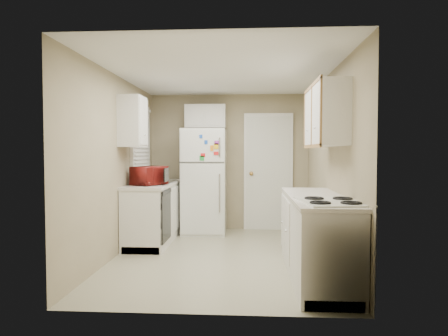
{
  "coord_description": "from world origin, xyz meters",
  "views": [
    {
      "loc": [
        0.36,
        -5.22,
        1.39
      ],
      "look_at": [
        0.0,
        0.5,
        1.15
      ],
      "focal_mm": 32.0,
      "sensor_mm": 36.0,
      "label": 1
    }
  ],
  "objects": [
    {
      "name": "wall_front",
      "position": [
        0.0,
        -1.9,
        1.2
      ],
      "size": [
        2.8,
        2.8,
        0.0
      ],
      "primitive_type": "plane",
      "color": "gray",
      "rests_on": "floor"
    },
    {
      "name": "stove",
      "position": [
        1.15,
        -1.37,
        0.43
      ],
      "size": [
        0.66,
        0.77,
        0.86
      ],
      "primitive_type": "cube",
      "rotation": [
        0.0,
        0.0,
        0.13
      ],
      "color": "silver",
      "rests_on": "floor"
    },
    {
      "name": "window_blinds",
      "position": [
        -1.36,
        1.05,
        1.6
      ],
      "size": [
        0.1,
        0.98,
        1.08
      ],
      "primitive_type": "cube",
      "color": "silver",
      "rests_on": "wall_left"
    },
    {
      "name": "cabinet_over_fridge",
      "position": [
        -0.4,
        1.75,
        2.0
      ],
      "size": [
        0.7,
        0.3,
        0.4
      ],
      "primitive_type": "cube",
      "color": "silver",
      "rests_on": "wall_back"
    },
    {
      "name": "ceiling",
      "position": [
        0.0,
        0.0,
        2.4
      ],
      "size": [
        3.8,
        3.8,
        0.0
      ],
      "primitive_type": "plane",
      "color": "white",
      "rests_on": "floor"
    },
    {
      "name": "soap_bottle",
      "position": [
        -1.08,
        1.47,
        1.0
      ],
      "size": [
        0.1,
        0.1,
        0.22
      ],
      "primitive_type": "imported",
      "rotation": [
        0.0,
        0.0,
        0.02
      ],
      "color": "beige",
      "rests_on": "left_counter"
    },
    {
      "name": "interior_door",
      "position": [
        0.7,
        1.86,
        1.02
      ],
      "size": [
        0.86,
        0.06,
        2.08
      ],
      "primitive_type": "cube",
      "color": "silver",
      "rests_on": "floor"
    },
    {
      "name": "floor",
      "position": [
        0.0,
        0.0,
        0.0
      ],
      "size": [
        3.8,
        3.8,
        0.0
      ],
      "primitive_type": "plane",
      "color": "#B1AC8C",
      "rests_on": "ground"
    },
    {
      "name": "sink",
      "position": [
        -1.1,
        1.05,
        0.86
      ],
      "size": [
        0.54,
        0.74,
        0.16
      ],
      "primitive_type": "cube",
      "color": "gray",
      "rests_on": "left_counter"
    },
    {
      "name": "upper_cabinet_left",
      "position": [
        -1.25,
        0.22,
        1.8
      ],
      "size": [
        0.3,
        0.45,
        0.7
      ],
      "primitive_type": "cube",
      "color": "silver",
      "rests_on": "wall_left"
    },
    {
      "name": "left_counter",
      "position": [
        -1.1,
        0.9,
        0.45
      ],
      "size": [
        0.6,
        1.8,
        0.9
      ],
      "primitive_type": "cube",
      "color": "silver",
      "rests_on": "floor"
    },
    {
      "name": "right_counter",
      "position": [
        1.1,
        -0.8,
        0.45
      ],
      "size": [
        0.6,
        2.0,
        0.9
      ],
      "primitive_type": "cube",
      "color": "silver",
      "rests_on": "floor"
    },
    {
      "name": "wall_right",
      "position": [
        1.4,
        0.0,
        1.2
      ],
      "size": [
        3.8,
        3.8,
        0.0
      ],
      "primitive_type": "plane",
      "color": "gray",
      "rests_on": "floor"
    },
    {
      "name": "upper_cabinet_right",
      "position": [
        1.25,
        -0.5,
        1.8
      ],
      "size": [
        0.3,
        1.2,
        0.7
      ],
      "primitive_type": "cube",
      "color": "silver",
      "rests_on": "wall_right"
    },
    {
      "name": "dishwasher",
      "position": [
        -0.81,
        0.3,
        0.49
      ],
      "size": [
        0.03,
        0.58,
        0.72
      ],
      "primitive_type": "cube",
      "color": "black",
      "rests_on": "floor"
    },
    {
      "name": "refrigerator",
      "position": [
        -0.4,
        1.49,
        0.88
      ],
      "size": [
        0.74,
        0.72,
        1.76
      ],
      "primitive_type": "cube",
      "rotation": [
        0.0,
        0.0,
        0.02
      ],
      "color": "silver",
      "rests_on": "floor"
    },
    {
      "name": "wall_left",
      "position": [
        -1.4,
        0.0,
        1.2
      ],
      "size": [
        3.8,
        3.8,
        0.0
      ],
      "primitive_type": "plane",
      "color": "gray",
      "rests_on": "floor"
    },
    {
      "name": "wall_back",
      "position": [
        0.0,
        1.9,
        1.2
      ],
      "size": [
        2.8,
        2.8,
        0.0
      ],
      "primitive_type": "plane",
      "color": "gray",
      "rests_on": "floor"
    },
    {
      "name": "microwave",
      "position": [
        -1.09,
        0.49,
        1.05
      ],
      "size": [
        0.56,
        0.45,
        0.33
      ],
      "primitive_type": "imported",
      "rotation": [
        0.0,
        0.0,
        1.14
      ],
      "color": "maroon",
      "rests_on": "left_counter"
    }
  ]
}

